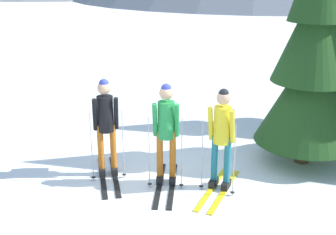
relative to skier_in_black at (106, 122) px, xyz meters
name	(u,v)px	position (x,y,z in m)	size (l,w,h in m)	color
ground_plane	(157,184)	(0.95, -0.21, -1.01)	(400.00, 400.00, 0.00)	white
skier_in_black	(106,122)	(0.00, 0.00, 0.00)	(0.90, 1.61, 1.78)	black
skier_in_green	(166,130)	(1.10, -0.13, -0.02)	(0.61, 1.66, 1.78)	black
skier_in_yellow	(222,133)	(2.03, -0.11, -0.02)	(0.64, 1.64, 1.75)	yellow
pine_tree_far	(313,56)	(3.48, 1.23, 1.05)	(1.86, 1.86, 4.50)	#51381E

